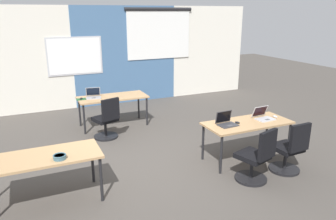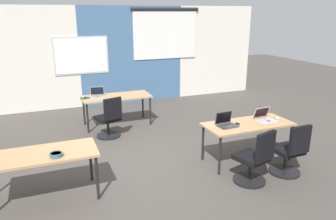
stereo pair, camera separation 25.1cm
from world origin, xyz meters
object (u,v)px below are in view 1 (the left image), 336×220
desk_far_center (113,99)px  desk_near_right (247,125)px  laptop_near_right_inner (226,122)px  laptop_far_left (93,96)px  laptop_near_right_end (263,116)px  chair_near_right_end (289,152)px  mouse_far_left (81,98)px  desk_near_left (42,160)px  mouse_near_right_end (275,117)px  chair_far_left (107,122)px  mouse_near_right_inner (237,122)px  chair_near_right_inner (256,160)px  snack_bowl (60,157)px

desk_far_center → desk_near_right: bearing=-58.0°
laptop_near_right_inner → laptop_far_left: bearing=117.5°
laptop_near_right_end → chair_near_right_end: bearing=-97.0°
laptop_near_right_inner → desk_far_center: bearing=111.5°
desk_near_right → desk_far_center: bearing=122.0°
chair_near_right_end → laptop_near_right_inner: laptop_near_right_inner is taller
mouse_far_left → laptop_near_right_inner: bearing=-54.2°
desk_near_right → chair_near_right_end: chair_near_right_end is taller
desk_near_left → mouse_near_right_end: (4.14, 0.01, 0.08)m
laptop_far_left → mouse_near_right_end: size_ratio=3.63×
chair_far_left → desk_near_left: bearing=38.0°
desk_near_left → mouse_near_right_inner: (3.29, 0.02, 0.08)m
desk_near_right → mouse_near_right_end: size_ratio=15.44×
laptop_far_left → laptop_near_right_inner: (1.74, -2.85, 0.00)m
desk_far_center → mouse_near_right_end: (2.39, -2.79, 0.08)m
chair_near_right_end → chair_near_right_inner: bearing=-0.1°
desk_far_center → chair_far_left: size_ratio=1.74×
desk_far_center → laptop_far_left: bearing=168.9°
chair_far_left → chair_near_right_end: bearing=113.6°
desk_far_center → mouse_far_left: bearing=176.2°
desk_near_right → laptop_near_right_end: 0.39m
desk_far_center → mouse_far_left: mouse_far_left is taller
desk_near_left → mouse_far_left: (1.03, 2.85, 0.08)m
laptop_near_right_inner → chair_far_left: bearing=125.5°
desk_near_right → chair_far_left: chair_far_left is taller
laptop_far_left → chair_far_left: bearing=-74.7°
laptop_near_right_inner → chair_near_right_end: bearing=-48.6°
desk_near_right → laptop_near_right_inner: 0.45m
chair_near_right_end → chair_near_right_inner: same height
desk_near_left → chair_near_right_inner: size_ratio=1.74×
laptop_near_right_inner → mouse_near_right_inner: laptop_near_right_inner is taller
chair_near_right_end → laptop_near_right_inner: bearing=-46.8°
desk_near_right → laptop_far_left: 3.62m
mouse_near_right_inner → snack_bowl: bearing=-176.0°
mouse_near_right_inner → mouse_near_right_end: bearing=-0.8°
laptop_near_right_end → laptop_near_right_inner: bearing=175.9°
chair_near_right_inner → desk_near_right: bearing=-133.1°
desk_near_left → mouse_near_right_end: mouse_near_right_end is taller
laptop_far_left → desk_far_center: bearing=-1.8°
laptop_near_right_inner → snack_bowl: (-2.84, -0.23, -0.01)m
mouse_far_left → chair_near_right_end: bearing=-51.9°
laptop_near_right_end → snack_bowl: size_ratio=1.97×
laptop_far_left → chair_near_right_end: laptop_far_left is taller
desk_near_right → chair_far_left: bearing=135.5°
desk_near_left → laptop_far_left: 3.17m
mouse_near_right_end → laptop_near_right_inner: (-1.08, 0.03, 0.03)m
desk_near_left → desk_far_center: bearing=58.0°
desk_far_center → mouse_near_right_end: bearing=-49.4°
laptop_near_right_end → chair_far_left: bearing=137.0°
desk_near_right → chair_far_left: 2.94m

